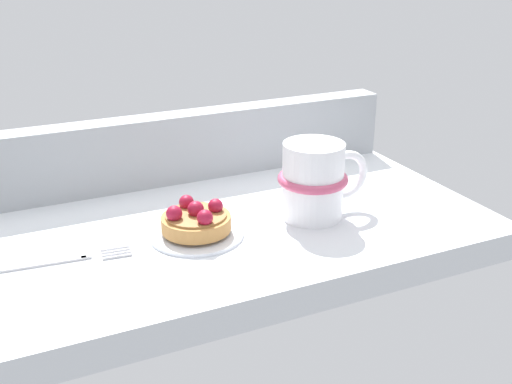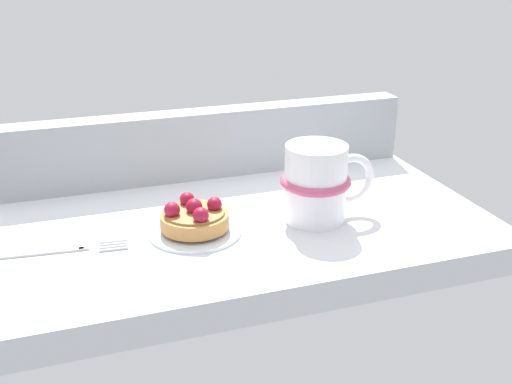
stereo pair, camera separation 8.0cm
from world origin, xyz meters
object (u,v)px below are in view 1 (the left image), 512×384
(dessert_plate, at_px, (197,233))
(dessert_fork, at_px, (64,260))
(raspberry_tart, at_px, (196,219))
(coffee_mug, at_px, (315,180))

(dessert_plate, bearing_deg, dessert_fork, 179.83)
(raspberry_tart, relative_size, dessert_fork, 0.54)
(raspberry_tart, xyz_separation_m, coffee_mug, (0.17, -0.01, 0.03))
(raspberry_tart, height_order, coffee_mug, coffee_mug)
(coffee_mug, relative_size, dessert_fork, 0.82)
(raspberry_tart, distance_m, coffee_mug, 0.17)
(dessert_plate, distance_m, raspberry_tart, 0.02)
(dessert_plate, distance_m, coffee_mug, 0.17)
(raspberry_tart, bearing_deg, dessert_fork, 179.79)
(dessert_plate, xyz_separation_m, dessert_fork, (-0.17, 0.00, -0.00))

